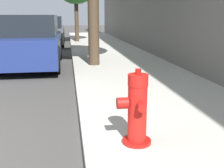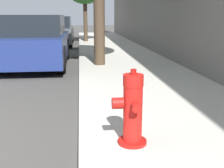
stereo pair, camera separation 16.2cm
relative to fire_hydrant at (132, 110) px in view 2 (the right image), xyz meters
The scene contains 4 objects.
sidewalk_slab 0.97m from the fire_hydrant, 19.50° to the right, with size 2.77×40.00×0.12m.
fire_hydrant is the anchor object (origin of this frame).
parked_car_near 5.87m from the fire_hydrant, 107.79° to the left, with size 1.78×3.83×1.45m.
parked_car_mid 11.73m from the fire_hydrant, 98.52° to the left, with size 1.75×4.20×1.40m.
Camera 2 is at (2.09, -2.42, 1.44)m, focal length 45.00 mm.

